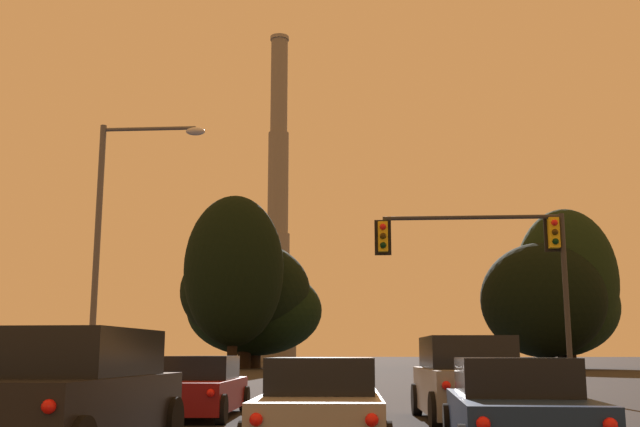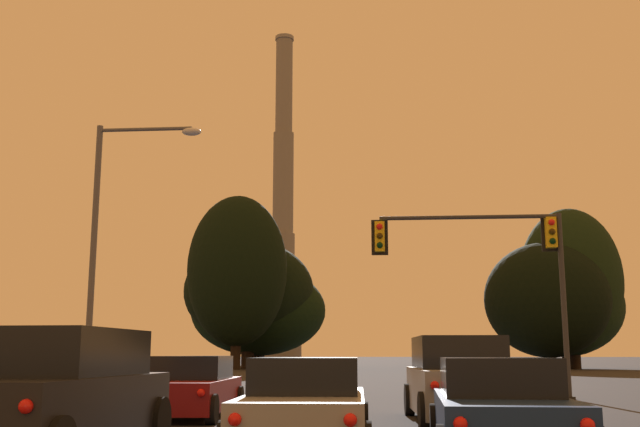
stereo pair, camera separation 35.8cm
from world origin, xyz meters
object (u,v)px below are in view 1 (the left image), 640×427
street_lamp (114,228)px  smokestack (278,228)px  suv_right_lane_front (467,381)px  sedan_center_lane_second (321,407)px  sedan_left_lane_front (198,388)px  suv_left_lane_second (73,394)px  sedan_right_lane_second (517,410)px  traffic_light_overhead_right (500,255)px

street_lamp → smokestack: (-9.85, 117.04, 19.55)m
suv_right_lane_front → sedan_center_lane_second: 5.89m
suv_right_lane_front → smokestack: smokestack is taller
sedan_left_lane_front → suv_left_lane_second: 7.05m
suv_right_lane_front → sedan_right_lane_second: 5.55m
sedan_right_lane_second → street_lamp: bearing=134.0°
sedan_right_lane_second → smokestack: size_ratio=0.07×
suv_right_lane_front → suv_left_lane_second: (-6.47, -6.03, 0.00)m
traffic_light_overhead_right → suv_right_lane_front: bearing=-104.8°
sedan_center_lane_second → traffic_light_overhead_right: size_ratio=0.72×
sedan_center_lane_second → traffic_light_overhead_right: 15.29m
traffic_light_overhead_right → smokestack: smokestack is taller
sedan_left_lane_front → sedan_center_lane_second: (3.39, -6.15, 0.00)m
sedan_left_lane_front → sedan_right_lane_second: size_ratio=1.00×
suv_right_lane_front → traffic_light_overhead_right: (2.29, 8.65, 3.89)m
sedan_left_lane_front → smokestack: (-13.93, 122.14, 24.35)m
street_lamp → traffic_light_overhead_right: bearing=11.4°
smokestack → traffic_light_overhead_right: bearing=-78.9°
sedan_left_lane_front → sedan_center_lane_second: same height
sedan_left_lane_front → traffic_light_overhead_right: bearing=39.6°
suv_right_lane_front → suv_left_lane_second: size_ratio=1.00×
sedan_left_lane_front → smokestack: size_ratio=0.07×
sedan_left_lane_front → street_lamp: size_ratio=0.54×
suv_right_lane_front → sedan_left_lane_front: suv_right_lane_front is taller
suv_left_lane_second → sedan_center_lane_second: 3.72m
sedan_left_lane_front → sedan_right_lane_second: 9.09m
smokestack → suv_left_lane_second: bearing=-83.9°
suv_left_lane_second → street_lamp: 13.53m
street_lamp → smokestack: smokestack is taller
suv_left_lane_second → smokestack: size_ratio=0.08×
sedan_center_lane_second → sedan_right_lane_second: (2.92, -0.40, 0.00)m
traffic_light_overhead_right → sedan_left_lane_front: bearing=-138.2°
traffic_light_overhead_right → sedan_center_lane_second: bearing=-110.5°
suv_right_lane_front → smokestack: 127.10m
street_lamp → sedan_center_lane_second: bearing=-56.5°
sedan_left_lane_front → street_lamp: 8.10m
sedan_center_lane_second → smokestack: bearing=96.0°
suv_left_lane_second → sedan_left_lane_front: bearing=89.8°
sedan_left_lane_front → street_lamp: bearing=126.4°
sedan_right_lane_second → suv_right_lane_front: bearing=92.9°
sedan_left_lane_front → smokestack: 125.32m
suv_left_lane_second → sedan_center_lane_second: (3.61, 0.89, -0.23)m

